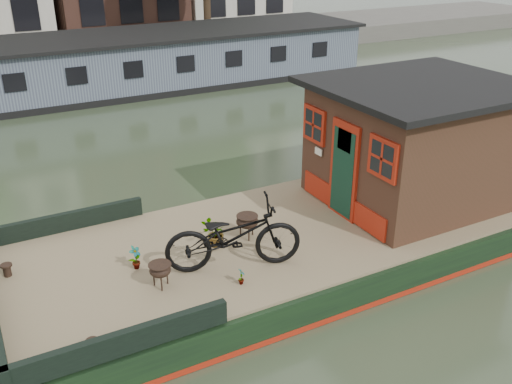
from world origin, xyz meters
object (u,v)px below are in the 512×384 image
cabin (417,142)px  potted_plant_a (136,258)px  brazier_rear (247,226)px  brazier_front (161,275)px  bicycle (233,236)px

cabin → potted_plant_a: cabin is taller
cabin → brazier_rear: size_ratio=8.97×
brazier_rear → potted_plant_a: bearing=-178.1°
cabin → brazier_front: (-5.71, -0.68, -1.02)m
cabin → bicycle: (-4.45, -0.69, -0.64)m
bicycle → cabin: bearing=-64.1°
brazier_rear → bicycle: bearing=-130.2°
potted_plant_a → brazier_front: 0.71m
cabin → brazier_rear: bearing=178.8°
brazier_front → brazier_rear: size_ratio=0.92×
cabin → bicycle: size_ratio=1.79×
brazier_front → brazier_rear: bearing=21.6°
bicycle → brazier_rear: bicycle is taller
cabin → brazier_front: bearing=-173.2°
bicycle → brazier_front: (-1.26, 0.02, -0.38)m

